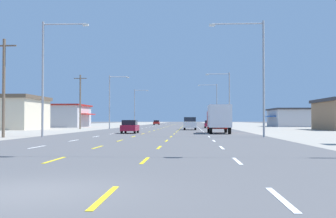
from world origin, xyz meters
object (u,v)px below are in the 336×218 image
object	(u,v)px
sedan_far_right_midfar	(209,124)
streetlight_left_row_1	(111,98)
streetlight_right_row_2	(215,102)
streetlight_right_row_1	(227,96)
streetlight_left_row_2	(136,105)
hatchback_inner_left_nearest	(130,127)
streetlight_left_row_0	(47,70)
streetlight_right_row_0	(258,69)
sedan_far_left_far	(157,122)
box_truck_far_right_near	(219,117)
suv_inner_right_mid	(190,123)

from	to	relation	value
sedan_far_right_midfar	streetlight_left_row_1	bearing A→B (deg)	-150.93
streetlight_right_row_2	streetlight_right_row_1	bearing A→B (deg)	-89.87
streetlight_left_row_1	streetlight_right_row_1	size ratio (longest dim) A/B	0.96
streetlight_left_row_2	hatchback_inner_left_nearest	bearing A→B (deg)	-83.31
streetlight_left_row_0	streetlight_left_row_1	xyz separation A→B (m)	(-0.09, 32.12, -0.92)
streetlight_right_row_0	streetlight_right_row_2	xyz separation A→B (m)	(0.03, 64.23, -0.10)
sedan_far_left_far	streetlight_right_row_0	distance (m)	93.50
streetlight_left_row_1	streetlight_right_row_1	world-z (taller)	streetlight_right_row_1
sedan_far_right_midfar	streetlight_right_row_0	distance (m)	42.00
box_truck_far_right_near	streetlight_left_row_1	xyz separation A→B (m)	(-16.63, 21.89, 3.42)
box_truck_far_right_near	streetlight_left_row_0	world-z (taller)	streetlight_left_row_0
hatchback_inner_left_nearest	sedan_far_right_midfar	world-z (taller)	hatchback_inner_left_nearest
box_truck_far_right_near	streetlight_right_row_1	bearing A→B (deg)	82.40
streetlight_left_row_2	streetlight_right_row_2	distance (m)	19.49
hatchback_inner_left_nearest	sedan_far_left_far	distance (m)	81.96
box_truck_far_right_near	streetlight_left_row_2	bearing A→B (deg)	107.10
suv_inner_right_mid	streetlight_right_row_0	world-z (taller)	streetlight_right_row_0
sedan_far_right_midfar	hatchback_inner_left_nearest	bearing A→B (deg)	-108.60
hatchback_inner_left_nearest	sedan_far_left_far	xyz separation A→B (m)	(-3.46, 81.88, -0.03)
hatchback_inner_left_nearest	streetlight_right_row_2	bearing A→B (deg)	76.42
box_truck_far_right_near	streetlight_right_row_0	distance (m)	11.46
sedan_far_right_midfar	streetlight_right_row_2	distance (m)	23.41
sedan_far_right_midfar	streetlight_right_row_1	distance (m)	10.90
streetlight_right_row_1	streetlight_right_row_2	size ratio (longest dim) A/B	0.92
sedan_far_right_midfar	streetlight_left_row_2	bearing A→B (deg)	126.88
suv_inner_right_mid	sedan_far_left_far	size ratio (longest dim) A/B	1.09
sedan_far_left_far	streetlight_left_row_1	size ratio (longest dim) A/B	0.49
streetlight_left_row_1	streetlight_right_row_1	xyz separation A→B (m)	(19.56, 0.00, 0.29)
hatchback_inner_left_nearest	box_truck_far_right_near	world-z (taller)	box_truck_far_right_near
streetlight_left_row_0	streetlight_right_row_1	distance (m)	37.56
box_truck_far_right_near	streetlight_left_row_1	distance (m)	27.71
streetlight_left_row_1	streetlight_left_row_2	size ratio (longest dim) A/B	1.00
streetlight_right_row_2	sedan_far_left_far	bearing A→B (deg)	120.93
suv_inner_right_mid	sedan_far_right_midfar	world-z (taller)	suv_inner_right_mid
streetlight_right_row_1	suv_inner_right_mid	bearing A→B (deg)	-141.91
streetlight_right_row_0	sedan_far_right_midfar	bearing A→B (deg)	93.35
box_truck_far_right_near	streetlight_right_row_0	bearing A→B (deg)	-74.60
streetlight_left_row_0	streetlight_right_row_2	xyz separation A→B (m)	(19.39, 64.23, -0.10)
suv_inner_right_mid	streetlight_right_row_0	size ratio (longest dim) A/B	0.46
hatchback_inner_left_nearest	suv_inner_right_mid	world-z (taller)	suv_inner_right_mid
streetlight_left_row_1	streetlight_right_row_2	world-z (taller)	streetlight_right_row_2
streetlight_right_row_0	streetlight_left_row_1	size ratio (longest dim) A/B	1.15
sedan_far_left_far	streetlight_right_row_1	distance (m)	62.21
streetlight_left_row_0	streetlight_right_row_1	size ratio (longest dim) A/B	1.12
hatchback_inner_left_nearest	box_truck_far_right_near	bearing A→B (deg)	1.35
box_truck_far_right_near	streetlight_left_row_0	distance (m)	19.92
streetlight_left_row_0	sedan_far_left_far	bearing A→B (deg)	88.23
sedan_far_right_midfar	streetlight_right_row_0	size ratio (longest dim) A/B	0.43
streetlight_left_row_0	streetlight_left_row_1	world-z (taller)	streetlight_left_row_0
sedan_far_left_far	streetlight_left_row_1	bearing A→B (deg)	-92.80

